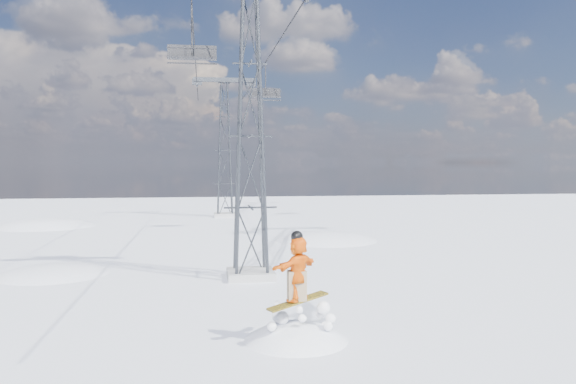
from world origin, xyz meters
TOP-DOWN VIEW (x-y plane):
  - ground at (0.00, 0.00)m, footprint 120.00×120.00m
  - lift_tower_near at (0.80, 8.00)m, footprint 5.20×1.80m
  - lift_tower_far at (0.80, 33.00)m, footprint 5.20×1.80m
  - haul_cables at (0.80, 19.50)m, footprint 4.46×51.00m
  - lift_chair_near at (-1.40, 9.67)m, footprint 1.97×0.57m
  - lift_chair_mid at (3.00, 22.39)m, footprint 1.96×0.56m

SIDE VIEW (x-z plane):
  - ground at x=0.00m, z-range 0.00..0.00m
  - lift_tower_near at x=0.80m, z-range -0.24..11.18m
  - lift_tower_far at x=0.80m, z-range -0.24..11.18m
  - lift_chair_near at x=-1.40m, z-range 7.67..10.12m
  - lift_chair_mid at x=3.00m, z-range 7.68..10.12m
  - haul_cables at x=0.80m, z-range 10.82..10.88m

